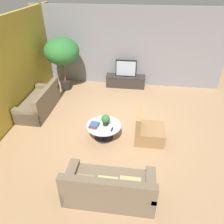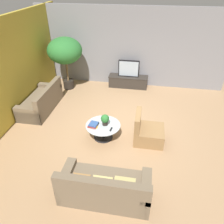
{
  "view_description": "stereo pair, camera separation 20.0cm",
  "coord_description": "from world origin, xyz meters",
  "px_view_note": "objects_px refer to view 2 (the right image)",
  "views": [
    {
      "loc": [
        0.55,
        -5.19,
        4.0
      ],
      "look_at": [
        -0.16,
        0.08,
        0.55
      ],
      "focal_mm": 35.0,
      "sensor_mm": 36.0,
      "label": 1
    },
    {
      "loc": [
        0.75,
        -5.16,
        4.0
      ],
      "look_at": [
        -0.16,
        0.08,
        0.55
      ],
      "focal_mm": 35.0,
      "sensor_mm": 36.0,
      "label": 2
    }
  ],
  "objects_px": {
    "media_console": "(128,81)",
    "television": "(129,69)",
    "armchair_wicker": "(147,132)",
    "potted_plant_tabletop": "(105,119)",
    "coffee_table": "(103,129)",
    "potted_palm_tall": "(65,52)",
    "couch_by_wall": "(42,102)",
    "couch_near_entry": "(105,188)"
  },
  "relations": [
    {
      "from": "couch_by_wall",
      "to": "couch_near_entry",
      "type": "distance_m",
      "value": 4.15
    },
    {
      "from": "media_console",
      "to": "armchair_wicker",
      "type": "distance_m",
      "value": 3.4
    },
    {
      "from": "potted_plant_tabletop",
      "to": "television",
      "type": "bearing_deg",
      "value": 85.22
    },
    {
      "from": "couch_near_entry",
      "to": "armchair_wicker",
      "type": "xyz_separation_m",
      "value": [
        0.78,
        2.0,
        -0.02
      ]
    },
    {
      "from": "potted_plant_tabletop",
      "to": "potted_palm_tall",
      "type": "bearing_deg",
      "value": 126.35
    },
    {
      "from": "couch_near_entry",
      "to": "armchair_wicker",
      "type": "relative_size",
      "value": 2.14
    },
    {
      "from": "media_console",
      "to": "armchair_wicker",
      "type": "xyz_separation_m",
      "value": [
        0.88,
        -3.28,
        0.04
      ]
    },
    {
      "from": "coffee_table",
      "to": "armchair_wicker",
      "type": "bearing_deg",
      "value": 4.49
    },
    {
      "from": "media_console",
      "to": "coffee_table",
      "type": "distance_m",
      "value": 3.39
    },
    {
      "from": "coffee_table",
      "to": "couch_by_wall",
      "type": "relative_size",
      "value": 0.51
    },
    {
      "from": "couch_by_wall",
      "to": "media_console",
      "type": "bearing_deg",
      "value": 129.47
    },
    {
      "from": "coffee_table",
      "to": "potted_palm_tall",
      "type": "bearing_deg",
      "value": 125.34
    },
    {
      "from": "armchair_wicker",
      "to": "potted_palm_tall",
      "type": "xyz_separation_m",
      "value": [
        -3.23,
        2.74,
        1.21
      ]
    },
    {
      "from": "media_console",
      "to": "television",
      "type": "bearing_deg",
      "value": -90.0
    },
    {
      "from": "couch_near_entry",
      "to": "potted_palm_tall",
      "type": "relative_size",
      "value": 0.92
    },
    {
      "from": "couch_by_wall",
      "to": "television",
      "type": "bearing_deg",
      "value": 129.45
    },
    {
      "from": "potted_palm_tall",
      "to": "couch_by_wall",
      "type": "bearing_deg",
      "value": -101.68
    },
    {
      "from": "television",
      "to": "coffee_table",
      "type": "relative_size",
      "value": 0.84
    },
    {
      "from": "potted_palm_tall",
      "to": "potted_plant_tabletop",
      "type": "bearing_deg",
      "value": -53.65
    },
    {
      "from": "potted_palm_tall",
      "to": "coffee_table",
      "type": "bearing_deg",
      "value": -54.66
    },
    {
      "from": "coffee_table",
      "to": "armchair_wicker",
      "type": "height_order",
      "value": "armchair_wicker"
    },
    {
      "from": "television",
      "to": "potted_plant_tabletop",
      "type": "relative_size",
      "value": 2.59
    },
    {
      "from": "coffee_table",
      "to": "couch_by_wall",
      "type": "xyz_separation_m",
      "value": [
        -2.36,
        1.16,
        -0.02
      ]
    },
    {
      "from": "media_console",
      "to": "television",
      "type": "height_order",
      "value": "television"
    },
    {
      "from": "media_console",
      "to": "armchair_wicker",
      "type": "bearing_deg",
      "value": -74.98
    },
    {
      "from": "coffee_table",
      "to": "couch_near_entry",
      "type": "bearing_deg",
      "value": -77.21
    },
    {
      "from": "television",
      "to": "potted_plant_tabletop",
      "type": "bearing_deg",
      "value": -94.78
    },
    {
      "from": "coffee_table",
      "to": "potted_plant_tabletop",
      "type": "height_order",
      "value": "potted_plant_tabletop"
    },
    {
      "from": "couch_by_wall",
      "to": "armchair_wicker",
      "type": "height_order",
      "value": "armchair_wicker"
    },
    {
      "from": "television",
      "to": "armchair_wicker",
      "type": "distance_m",
      "value": 3.43
    },
    {
      "from": "coffee_table",
      "to": "media_console",
      "type": "bearing_deg",
      "value": 84.39
    },
    {
      "from": "media_console",
      "to": "couch_near_entry",
      "type": "xyz_separation_m",
      "value": [
        0.1,
        -5.29,
        0.05
      ]
    },
    {
      "from": "armchair_wicker",
      "to": "potted_palm_tall",
      "type": "height_order",
      "value": "potted_palm_tall"
    },
    {
      "from": "couch_by_wall",
      "to": "couch_near_entry",
      "type": "xyz_separation_m",
      "value": [
        2.79,
        -3.07,
        0.01
      ]
    },
    {
      "from": "couch_near_entry",
      "to": "potted_palm_tall",
      "type": "distance_m",
      "value": 5.47
    },
    {
      "from": "coffee_table",
      "to": "potted_plant_tabletop",
      "type": "bearing_deg",
      "value": 32.56
    },
    {
      "from": "television",
      "to": "potted_palm_tall",
      "type": "height_order",
      "value": "potted_palm_tall"
    },
    {
      "from": "couch_by_wall",
      "to": "armchair_wicker",
      "type": "xyz_separation_m",
      "value": [
        3.57,
        -1.07,
        -0.01
      ]
    },
    {
      "from": "coffee_table",
      "to": "couch_by_wall",
      "type": "bearing_deg",
      "value": 153.8
    },
    {
      "from": "coffee_table",
      "to": "potted_palm_tall",
      "type": "xyz_separation_m",
      "value": [
        -2.01,
        2.84,
        1.18
      ]
    },
    {
      "from": "television",
      "to": "potted_plant_tabletop",
      "type": "distance_m",
      "value": 3.36
    },
    {
      "from": "couch_by_wall",
      "to": "couch_near_entry",
      "type": "height_order",
      "value": "same"
    }
  ]
}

